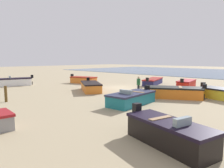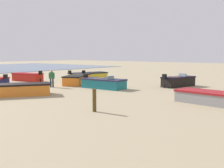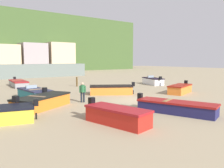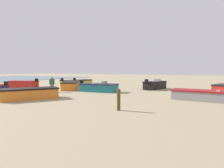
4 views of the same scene
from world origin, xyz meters
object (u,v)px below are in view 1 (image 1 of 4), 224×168
(boat_orange_5, at_px, (173,92))
(boat_black_8, at_px, (168,133))
(boat_teal_2, at_px, (132,98))
(beach_walker_foreground, at_px, (139,83))
(boat_red_9, at_px, (186,84))
(boat_white_4, at_px, (16,82))
(boat_navy_6, at_px, (153,81))
(boat_orange_0, at_px, (83,80))
(boat_orange_7, at_px, (91,87))
(mooring_post_near_water, at_px, (6,94))

(boat_orange_5, bearing_deg, boat_black_8, 176.43)
(boat_teal_2, bearing_deg, beach_walker_foreground, -62.87)
(boat_teal_2, xyz_separation_m, boat_black_8, (-5.40, 4.56, 0.04))
(boat_orange_5, bearing_deg, boat_red_9, -14.91)
(boat_teal_2, height_order, boat_white_4, boat_white_4)
(boat_navy_6, xyz_separation_m, beach_walker_foreground, (-2.90, 6.93, 0.56))
(boat_teal_2, xyz_separation_m, boat_white_4, (16.86, 1.61, 0.04))
(boat_white_4, bearing_deg, boat_black_8, -170.66)
(boat_teal_2, distance_m, boat_red_9, 10.78)
(boat_black_8, distance_m, boat_red_9, 16.52)
(boat_orange_5, bearing_deg, boat_orange_0, 54.08)
(boat_black_8, bearing_deg, boat_orange_0, -105.09)
(boat_navy_6, height_order, boat_orange_7, boat_orange_7)
(boat_navy_6, relative_size, mooring_post_near_water, 4.32)
(boat_teal_2, height_order, mooring_post_near_water, mooring_post_near_water)
(boat_orange_5, xyz_separation_m, boat_navy_6, (6.30, -6.67, -0.07))
(boat_teal_2, relative_size, beach_walker_foreground, 2.66)
(boat_white_4, bearing_deg, boat_orange_7, -142.91)
(boat_navy_6, bearing_deg, mooring_post_near_water, -115.15)
(boat_teal_2, distance_m, boat_orange_5, 4.49)
(boat_navy_6, relative_size, boat_black_8, 1.35)
(boat_orange_0, xyz_separation_m, boat_teal_2, (-12.95, 5.77, 0.00))
(boat_navy_6, distance_m, boat_black_8, 18.99)
(boat_white_4, bearing_deg, boat_teal_2, -157.66)
(boat_white_4, bearing_deg, boat_navy_6, -115.23)
(boat_black_8, distance_m, beach_walker_foreground, 11.76)
(boat_orange_5, relative_size, boat_red_9, 1.19)
(boat_teal_2, relative_size, boat_navy_6, 0.82)
(boat_orange_7, height_order, boat_red_9, boat_red_9)
(mooring_post_near_water, bearing_deg, boat_orange_5, -128.73)
(boat_red_9, bearing_deg, mooring_post_near_water, -122.70)
(boat_white_4, distance_m, boat_navy_6, 17.08)
(beach_walker_foreground, bearing_deg, boat_black_8, 165.42)
(boat_orange_5, relative_size, boat_orange_7, 1.08)
(boat_black_8, height_order, mooring_post_near_water, boat_black_8)
(boat_orange_7, bearing_deg, mooring_post_near_water, 29.02)
(boat_orange_5, xyz_separation_m, beach_walker_foreground, (3.41, 0.26, 0.49))
(boat_orange_0, height_order, boat_orange_7, boat_orange_7)
(boat_white_4, relative_size, boat_navy_6, 0.75)
(boat_black_8, relative_size, boat_red_9, 0.96)
(boat_orange_0, height_order, boat_navy_6, boat_orange_0)
(beach_walker_foreground, bearing_deg, boat_orange_7, 58.42)
(boat_orange_5, bearing_deg, boat_teal_2, 138.22)
(boat_white_4, height_order, boat_navy_6, boat_white_4)
(boat_teal_2, height_order, boat_black_8, boat_black_8)
(boat_teal_2, height_order, boat_red_9, boat_red_9)
(boat_teal_2, distance_m, boat_orange_7, 7.24)
(boat_navy_6, bearing_deg, boat_black_8, -73.87)
(boat_navy_6, bearing_deg, boat_orange_0, -163.51)
(boat_black_8, height_order, beach_walker_foreground, beach_walker_foreground)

